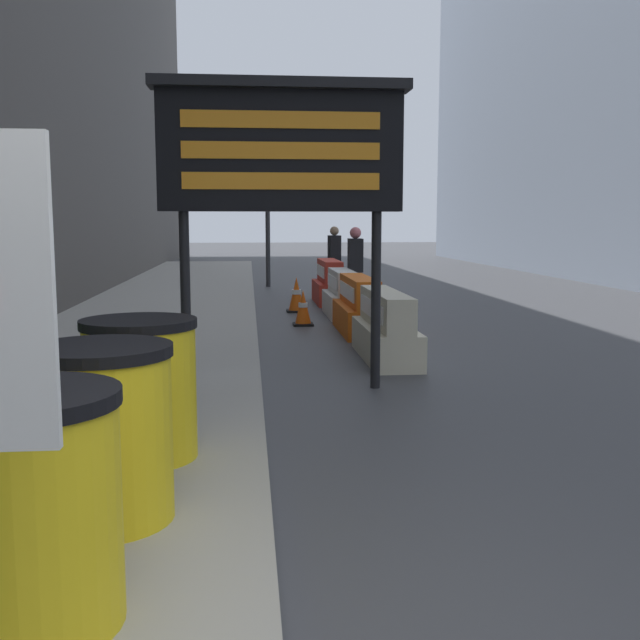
% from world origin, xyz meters
% --- Properties ---
extents(barrel_drum_foreground, '(0.76, 0.76, 0.93)m').
position_xyz_m(barrel_drum_foreground, '(-0.98, 0.63, 0.61)').
color(barrel_drum_foreground, yellow).
rests_on(barrel_drum_foreground, sidewalk_left).
extents(barrel_drum_middle, '(0.76, 0.76, 0.93)m').
position_xyz_m(barrel_drum_middle, '(-0.89, 1.68, 0.61)').
color(barrel_drum_middle, yellow).
rests_on(barrel_drum_middle, sidewalk_left).
extents(barrel_drum_back, '(0.76, 0.76, 0.93)m').
position_xyz_m(barrel_drum_back, '(-0.83, 2.73, 0.61)').
color(barrel_drum_back, yellow).
rests_on(barrel_drum_back, sidewalk_left).
extents(message_board, '(2.52, 0.36, 3.07)m').
position_xyz_m(message_board, '(0.22, 5.28, 2.39)').
color(message_board, black).
rests_on(message_board, ground_plane).
extents(jersey_barrier_cream, '(0.58, 1.99, 0.85)m').
position_xyz_m(jersey_barrier_cream, '(1.58, 6.88, 0.37)').
color(jersey_barrier_cream, beige).
rests_on(jersey_barrier_cream, ground_plane).
extents(jersey_barrier_orange_far, '(0.61, 1.94, 0.86)m').
position_xyz_m(jersey_barrier_orange_far, '(1.58, 9.16, 0.38)').
color(jersey_barrier_orange_far, orange).
rests_on(jersey_barrier_orange_far, ground_plane).
extents(jersey_barrier_white, '(0.58, 1.67, 0.84)m').
position_xyz_m(jersey_barrier_white, '(1.58, 11.25, 0.37)').
color(jersey_barrier_white, silver).
rests_on(jersey_barrier_white, ground_plane).
extents(jersey_barrier_red_striped, '(0.61, 1.79, 0.91)m').
position_xyz_m(jersey_barrier_red_striped, '(1.58, 13.39, 0.40)').
color(jersey_barrier_red_striped, red).
rests_on(jersey_barrier_red_striped, ground_plane).
extents(traffic_cone_near, '(0.37, 0.37, 0.66)m').
position_xyz_m(traffic_cone_near, '(0.79, 11.90, 0.32)').
color(traffic_cone_near, black).
rests_on(traffic_cone_near, ground_plane).
extents(traffic_cone_mid, '(0.33, 0.33, 0.59)m').
position_xyz_m(traffic_cone_mid, '(0.78, 10.03, 0.29)').
color(traffic_cone_mid, black).
rests_on(traffic_cone_mid, ground_plane).
extents(traffic_cone_far, '(0.35, 0.35, 0.62)m').
position_xyz_m(traffic_cone_far, '(2.09, 14.80, 0.30)').
color(traffic_cone_far, black).
rests_on(traffic_cone_far, ground_plane).
extents(traffic_light_near_curb, '(0.28, 0.45, 3.45)m').
position_xyz_m(traffic_light_near_curb, '(0.40, 17.52, 2.51)').
color(traffic_light_near_curb, '#2D2D30').
rests_on(traffic_light_near_curb, ground_plane).
extents(pedestrian_worker, '(0.28, 0.44, 1.60)m').
position_xyz_m(pedestrian_worker, '(1.92, 15.48, 0.94)').
color(pedestrian_worker, '#23283D').
rests_on(pedestrian_worker, ground_plane).
extents(pedestrian_passerby, '(0.27, 0.43, 1.61)m').
position_xyz_m(pedestrian_passerby, '(1.88, 11.70, 0.95)').
color(pedestrian_passerby, '#333338').
rests_on(pedestrian_passerby, ground_plane).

